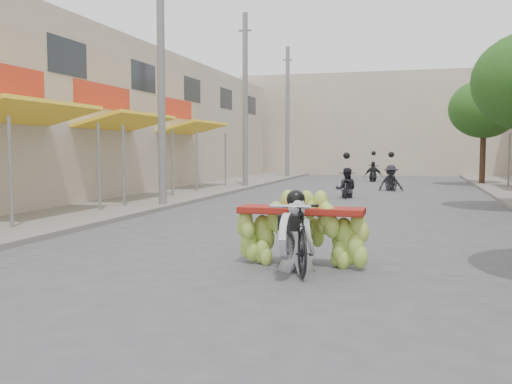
% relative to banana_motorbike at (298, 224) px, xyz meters
% --- Properties ---
extents(ground, '(120.00, 120.00, 0.00)m').
position_rel_banana_motorbike_xyz_m(ground, '(-0.47, -4.21, -0.69)').
color(ground, '#4F4F54').
rests_on(ground, ground).
extents(sidewalk_left, '(4.00, 60.00, 0.12)m').
position_rel_banana_motorbike_xyz_m(sidewalk_left, '(-7.47, 10.79, -0.63)').
color(sidewalk_left, gray).
rests_on(sidewalk_left, ground).
extents(shophouse_row_left, '(9.77, 40.00, 6.00)m').
position_rel_banana_motorbike_xyz_m(shophouse_row_left, '(-12.46, 9.77, 2.31)').
color(shophouse_row_left, '#BAAA93').
rests_on(shophouse_row_left, ground).
extents(far_building, '(20.00, 6.00, 7.00)m').
position_rel_banana_motorbike_xyz_m(far_building, '(-0.47, 33.79, 2.81)').
color(far_building, '#BAAA93').
rests_on(far_building, ground).
extents(utility_pole_mid, '(0.60, 0.24, 8.00)m').
position_rel_banana_motorbike_xyz_m(utility_pole_mid, '(-5.87, 7.79, 3.34)').
color(utility_pole_mid, slate).
rests_on(utility_pole_mid, ground).
extents(utility_pole_far, '(0.60, 0.24, 8.00)m').
position_rel_banana_motorbike_xyz_m(utility_pole_far, '(-5.87, 16.79, 3.34)').
color(utility_pole_far, slate).
rests_on(utility_pole_far, ground).
extents(utility_pole_back, '(0.60, 0.24, 8.00)m').
position_rel_banana_motorbike_xyz_m(utility_pole_back, '(-5.87, 25.79, 3.34)').
color(utility_pole_back, slate).
rests_on(utility_pole_back, ground).
extents(street_tree_far, '(3.40, 3.40, 5.25)m').
position_rel_banana_motorbike_xyz_m(street_tree_far, '(4.93, 21.79, 3.09)').
color(street_tree_far, '#3A2719').
rests_on(street_tree_far, ground).
extents(banana_motorbike, '(2.20, 1.96, 2.06)m').
position_rel_banana_motorbike_xyz_m(banana_motorbike, '(0.00, 0.00, 0.00)').
color(banana_motorbike, black).
rests_on(banana_motorbike, ground).
extents(bg_motorbike_a, '(0.82, 1.68, 1.95)m').
position_rel_banana_motorbike_xyz_m(bg_motorbike_a, '(-0.77, 12.95, 0.05)').
color(bg_motorbike_a, black).
rests_on(bg_motorbike_a, ground).
extents(bg_motorbike_b, '(1.18, 1.77, 1.95)m').
position_rel_banana_motorbike_xyz_m(bg_motorbike_b, '(0.69, 17.04, 0.15)').
color(bg_motorbike_b, black).
rests_on(bg_motorbike_b, ground).
extents(bg_motorbike_c, '(0.99, 1.64, 1.95)m').
position_rel_banana_motorbike_xyz_m(bg_motorbike_c, '(-0.53, 23.86, 0.10)').
color(bg_motorbike_c, black).
rests_on(bg_motorbike_c, ground).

